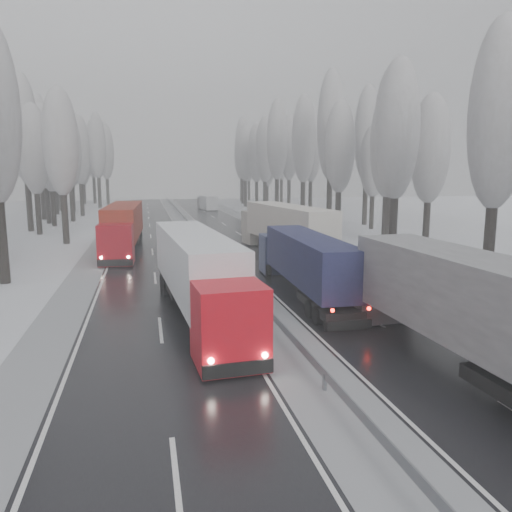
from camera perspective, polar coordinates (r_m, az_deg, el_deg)
name	(u,v)px	position (r m, az deg, el deg)	size (l,w,h in m)	color
ground	(377,455)	(14.51, 13.70, -21.23)	(260.00, 260.00, 0.00)	silver
carriageway_right	(277,258)	(43.18, 2.43, -0.27)	(7.50, 200.00, 0.03)	black
carriageway_left	(154,263)	(41.76, -11.63, -0.80)	(7.50, 200.00, 0.03)	black
median_slush	(217,261)	(42.15, -4.48, -0.53)	(3.00, 200.00, 0.04)	#94979B
shoulder_right	(331,256)	(44.70, 8.57, -0.03)	(2.40, 200.00, 0.04)	#94979B
shoulder_left	(90,265)	(42.00, -18.40, -1.03)	(2.40, 200.00, 0.04)	#94979B
median_guardrail	(217,254)	(42.04, -4.49, 0.24)	(0.12, 200.00, 0.76)	slate
tree_16	(499,116)	(34.06, 26.03, 14.17)	(3.60, 3.60, 16.53)	black
tree_18	(397,131)	(43.32, 15.87, 13.60)	(3.60, 3.60, 16.58)	black
tree_19	(430,150)	(49.44, 19.31, 11.39)	(3.60, 3.60, 14.57)	black
tree_20	(388,144)	(52.04, 14.88, 12.28)	(3.60, 3.60, 15.71)	black
tree_21	(391,128)	(56.73, 15.12, 13.90)	(3.60, 3.60, 18.62)	black
tree_22	(340,148)	(61.18, 9.57, 12.10)	(3.60, 3.60, 15.86)	black
tree_23	(374,161)	(67.32, 13.29, 10.47)	(3.60, 3.60, 13.55)	black
tree_24	(331,126)	(66.73, 8.57, 14.43)	(3.60, 3.60, 20.49)	black
tree_25	(367,135)	(73.03, 12.61, 13.35)	(3.60, 3.60, 19.44)	black
tree_26	(304,140)	(76.19, 5.47, 13.05)	(3.60, 3.60, 18.78)	black
tree_27	(339,147)	(82.33, 9.44, 12.18)	(3.60, 3.60, 17.62)	black
tree_28	(277,141)	(86.11, 2.44, 13.03)	(3.60, 3.60, 19.62)	black
tree_29	(311,148)	(92.01, 6.32, 12.15)	(3.60, 3.60, 18.11)	black
tree_30	(265,150)	(95.55, 1.03, 12.02)	(3.60, 3.60, 17.86)	black
tree_31	(289,149)	(100.95, 3.83, 12.12)	(3.60, 3.60, 18.58)	black
tree_32	(257,153)	(102.86, 0.07, 11.65)	(3.60, 3.60, 17.33)	black
tree_33	(267,163)	(107.41, 1.26, 10.54)	(3.60, 3.60, 14.33)	black
tree_34	(245,154)	(109.63, -1.23, 11.62)	(3.60, 3.60, 17.63)	black
tree_35	(282,153)	(115.66, 2.95, 11.69)	(3.60, 3.60, 18.25)	black
tree_36	(243,148)	(119.60, -1.55, 12.23)	(3.60, 3.60, 20.23)	black
tree_37	(267,159)	(124.91, 1.31, 10.99)	(3.60, 3.60, 16.37)	black
tree_38	(241,156)	(130.23, -1.70, 11.38)	(3.60, 3.60, 17.97)	black
tree_39	(249,161)	(134.67, -0.82, 10.84)	(3.60, 3.60, 16.19)	black
tree_62	(60,143)	(55.53, -21.47, 11.97)	(3.60, 3.60, 16.04)	black
tree_64	(34,150)	(65.09, -24.05, 11.00)	(3.60, 3.60, 15.42)	black
tree_65	(24,130)	(69.51, -25.02, 12.93)	(3.60, 3.60, 19.48)	black
tree_66	(50,154)	(74.54, -22.50, 10.72)	(3.60, 3.60, 15.23)	black
tree_67	(44,146)	(78.76, -23.07, 11.45)	(3.60, 3.60, 17.09)	black
tree_68	(69,150)	(81.02, -20.60, 11.32)	(3.60, 3.60, 16.65)	black
tree_69	(39,139)	(85.82, -23.57, 12.16)	(3.60, 3.60, 19.35)	black
tree_70	(79,150)	(90.99, -19.57, 11.30)	(3.60, 3.60, 17.09)	black
tree_71	(53,142)	(95.69, -22.22, 11.99)	(3.60, 3.60, 19.61)	black
tree_72	(71,159)	(100.54, -20.38, 10.31)	(3.60, 3.60, 15.11)	black
tree_73	(58,153)	(104.95, -21.72, 10.91)	(3.60, 3.60, 17.22)	black
tree_74	(97,147)	(110.96, -17.70, 11.83)	(3.60, 3.60, 19.68)	black
tree_75	(54,150)	(116.01, -22.08, 11.13)	(3.60, 3.60, 18.60)	black
tree_76	(106,152)	(120.21, -16.79, 11.32)	(3.60, 3.60, 18.55)	black
tree_77	(83,164)	(124.62, -19.21, 9.88)	(3.60, 3.60, 14.32)	black
tree_78	(92,150)	(127.08, -18.20, 11.42)	(3.60, 3.60, 19.55)	black
tree_79	(82,157)	(131.28, -19.22, 10.60)	(3.60, 3.60, 17.07)	black
truck_grey_tarp	(461,303)	(19.99, 22.39, -5.01)	(3.15, 17.37, 4.44)	#48484C
truck_blue_box	(303,260)	(30.00, 5.41, -0.42)	(2.71, 14.73, 3.76)	#1E254B
truck_cream_box	(283,226)	(45.10, 3.11, 3.48)	(4.86, 17.67, 4.49)	#9D988B
box_truck_distant	(207,203)	(99.83, -5.58, 6.08)	(3.29, 7.82, 2.83)	silver
truck_red_white	(198,271)	(25.17, -6.62, -1.70)	(3.71, 16.72, 4.26)	red
truck_red_red	(123,225)	(47.64, -14.94, 3.41)	(3.48, 17.16, 4.38)	maroon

